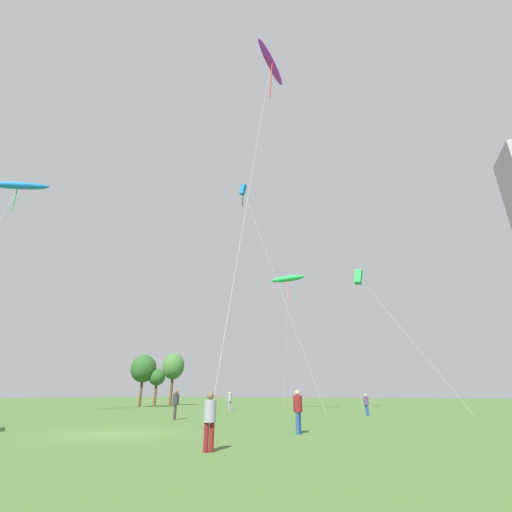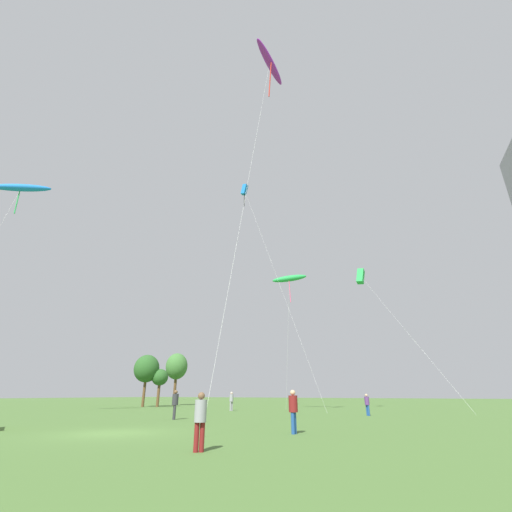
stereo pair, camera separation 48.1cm
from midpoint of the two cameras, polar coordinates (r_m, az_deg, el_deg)
name	(u,v)px [view 2 (the right image)]	position (r m, az deg, el deg)	size (l,w,h in m)	color
ground	(113,433)	(17.83, -21.62, -25.35)	(280.00, 280.00, 0.00)	#476B30
person_standing_0	(231,400)	(38.09, -3.65, -22.41)	(0.39, 0.39, 1.77)	gray
person_standing_1	(175,402)	(25.77, -12.53, -22.32)	(0.40, 0.40, 1.82)	#2D2D33
person_standing_2	(200,417)	(11.62, -7.81, -24.59)	(0.36, 0.36, 1.63)	maroon
person_standing_3	(367,403)	(30.89, 18.17, -21.87)	(0.35, 0.35, 1.58)	#1E478C
person_standing_4	(293,408)	(16.53, 7.01, -23.45)	(0.39, 0.39, 1.74)	#1E478C
kite_flying_0	(21,188)	(40.28, -33.74, 9.24)	(3.66, 6.15, 20.62)	silver
kite_flying_1	(270,63)	(37.14, 2.68, 28.99)	(1.64, 11.28, 31.29)	silver
kite_flying_2	(245,191)	(48.83, -1.58, 10.64)	(11.28, 3.43, 28.60)	silver
kite_flying_3	(289,279)	(40.87, 5.81, -3.72)	(3.91, 3.27, 14.71)	silver
kite_flying_4	(361,276)	(44.44, 17.04, -3.21)	(9.63, 6.35, 15.94)	silver
park_tree_0	(177,367)	(57.22, -12.60, -17.24)	(3.27, 3.27, 7.43)	brown
park_tree_1	(147,369)	(51.20, -17.18, -17.20)	(3.31, 3.31, 6.52)	brown
park_tree_2	(160,378)	(50.87, -15.17, -18.68)	(2.14, 2.14, 4.70)	brown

